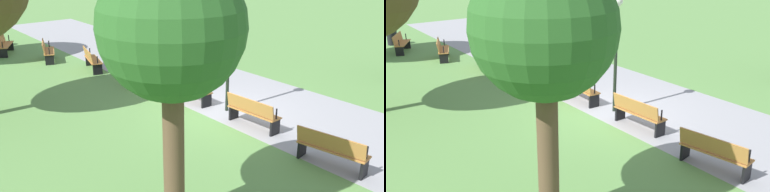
{
  "view_description": "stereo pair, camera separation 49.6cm",
  "coord_description": "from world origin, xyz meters",
  "views": [
    {
      "loc": [
        8.86,
        -8.37,
        4.88
      ],
      "look_at": [
        0.0,
        -1.18,
        0.8
      ],
      "focal_mm": 39.39,
      "sensor_mm": 36.0,
      "label": 1
    },
    {
      "loc": [
        9.17,
        -7.98,
        4.88
      ],
      "look_at": [
        0.0,
        -1.18,
        0.8
      ],
      "focal_mm": 39.39,
      "sensor_mm": 36.0,
      "label": 2
    }
  ],
  "objects": [
    {
      "name": "trash_bin",
      "position": [
        -13.99,
        -2.85,
        0.43
      ],
      "size": [
        0.51,
        0.51,
        0.86
      ],
      "primitive_type": "cylinder",
      "color": "black",
      "rests_on": "ground"
    },
    {
      "name": "bench_0",
      "position": [
        -12.0,
        -2.93,
        0.47
      ],
      "size": [
        1.68,
        1.17,
        0.89
      ],
      "rotation": [
        0.0,
        0.0,
        -0.47
      ],
      "color": "#B27538",
      "rests_on": "ground"
    },
    {
      "name": "bench_2",
      "position": [
        -6.84,
        -0.96,
        0.47
      ],
      "size": [
        1.71,
        0.88,
        0.89
      ],
      "rotation": [
        0.0,
        0.0,
        -0.26
      ],
      "color": "#B27538",
      "rests_on": "ground"
    },
    {
      "name": "lamp_post",
      "position": [
        0.0,
        0.23,
        2.51
      ],
      "size": [
        0.32,
        0.32,
        3.55
      ],
      "color": "black",
      "rests_on": "ground"
    },
    {
      "name": "bench_3",
      "position": [
        -4.13,
        -0.39,
        0.47
      ],
      "size": [
        1.69,
        0.72,
        0.89
      ],
      "rotation": [
        0.0,
        0.0,
        -0.16
      ],
      "color": "#B27538",
      "rests_on": "ground"
    },
    {
      "name": "bench_6",
      "position": [
        4.13,
        -0.39,
        0.47
      ],
      "size": [
        1.69,
        0.72,
        0.89
      ],
      "rotation": [
        0.0,
        0.0,
        0.16
      ],
      "color": "#B27538",
      "rests_on": "ground"
    },
    {
      "name": "ground_plane",
      "position": [
        0.0,
        0.0,
        0.0
      ],
      "size": [
        120.0,
        120.0,
        0.0
      ],
      "primitive_type": "plane",
      "color": "#5B8C47"
    },
    {
      "name": "path_paving",
      "position": [
        0.0,
        1.62,
        0.0
      ],
      "size": [
        39.6,
        4.4,
        0.01
      ],
      "primitive_type": "cube",
      "color": "#939399",
      "rests_on": "ground"
    },
    {
      "name": "bench_4",
      "position": [
        -1.38,
        -0.1,
        0.47
      ],
      "size": [
        1.66,
        0.56,
        0.89
      ],
      "rotation": [
        0.0,
        0.0,
        -0.05
      ],
      "color": "#B27538",
      "rests_on": "ground"
    },
    {
      "name": "tree_4",
      "position": [
        3.51,
        -4.44,
        3.61
      ],
      "size": [
        2.43,
        2.43,
        4.88
      ],
      "color": "brown",
      "rests_on": "ground"
    },
    {
      "name": "bench_5",
      "position": [
        1.38,
        -0.1,
        0.47
      ],
      "size": [
        1.66,
        0.56,
        0.89
      ],
      "rotation": [
        0.0,
        0.0,
        0.05
      ],
      "color": "#B27538",
      "rests_on": "ground"
    },
    {
      "name": "bench_1",
      "position": [
        -9.47,
        -1.81,
        0.47
      ],
      "size": [
        1.7,
        1.03,
        0.89
      ],
      "rotation": [
        0.0,
        0.0,
        -0.37
      ],
      "color": "#B27538",
      "rests_on": "ground"
    }
  ]
}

